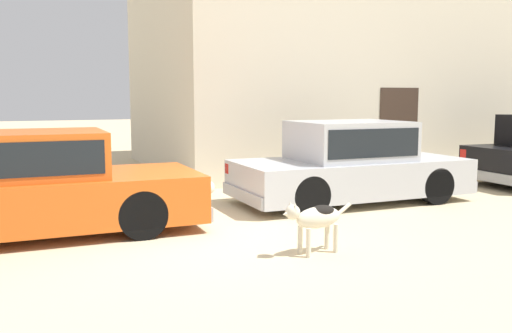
% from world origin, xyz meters
% --- Properties ---
extents(ground_plane, '(80.00, 80.00, 0.00)m').
position_xyz_m(ground_plane, '(0.00, 0.00, 0.00)').
color(ground_plane, '#CCB78E').
extents(parked_sedan_nearest, '(4.82, 1.94, 1.42)m').
position_xyz_m(parked_sedan_nearest, '(-2.20, 1.11, 0.70)').
color(parked_sedan_nearest, '#D15619').
rests_on(parked_sedan_nearest, ground_plane).
extents(parked_sedan_second, '(4.37, 1.89, 1.45)m').
position_xyz_m(parked_sedan_second, '(3.20, 1.38, 0.71)').
color(parked_sedan_second, '#B2B5BA').
rests_on(parked_sedan_second, ground_plane).
extents(apartment_block, '(14.46, 6.43, 7.76)m').
position_xyz_m(apartment_block, '(8.24, 6.88, 3.88)').
color(apartment_block, beige).
rests_on(apartment_block, ground_plane).
extents(stray_dog_spotted, '(1.02, 0.31, 0.67)m').
position_xyz_m(stray_dog_spotted, '(0.95, -1.27, 0.45)').
color(stray_dog_spotted, beige).
rests_on(stray_dog_spotted, ground_plane).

